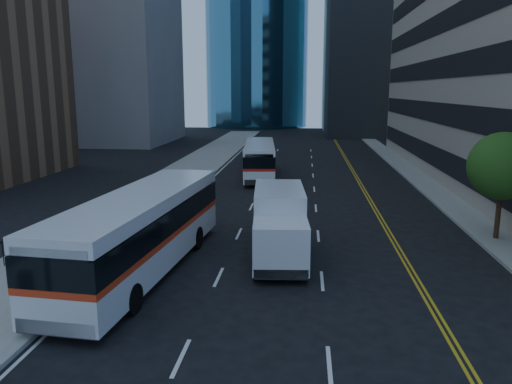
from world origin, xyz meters
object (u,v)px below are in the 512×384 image
bus_rear (259,158)px  box_truck (279,224)px  street_tree (503,166)px  bus_front (142,230)px

bus_rear → box_truck: box_truck is taller
street_tree → box_truck: bearing=-160.6°
street_tree → box_truck: 11.08m
bus_front → bus_rear: 22.86m
street_tree → bus_rear: (-13.00, 17.02, -2.10)m
bus_front → box_truck: (5.33, 2.08, -0.17)m
bus_rear → street_tree: bearing=-57.6°
bus_rear → bus_front: bearing=-101.5°
box_truck → bus_rear: bearing=93.3°
bus_front → box_truck: bearing=26.4°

